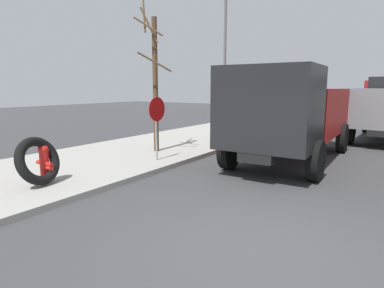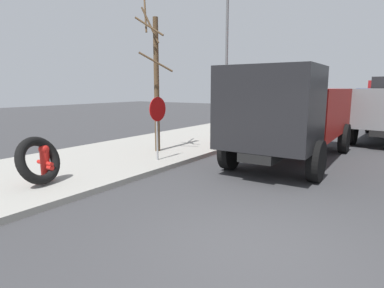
{
  "view_description": "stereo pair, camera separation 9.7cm",
  "coord_description": "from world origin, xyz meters",
  "views": [
    {
      "loc": [
        -4.42,
        -1.8,
        2.43
      ],
      "look_at": [
        2.42,
        2.73,
        1.01
      ],
      "focal_mm": 30.35,
      "sensor_mm": 36.0,
      "label": 1
    },
    {
      "loc": [
        -4.36,
        -1.88,
        2.43
      ],
      "look_at": [
        2.42,
        2.73,
        1.01
      ],
      "focal_mm": 30.35,
      "sensor_mm": 36.0,
      "label": 2
    }
  ],
  "objects": [
    {
      "name": "ground_plane",
      "position": [
        0.0,
        0.0,
        0.0
      ],
      "size": [
        80.0,
        80.0,
        0.0
      ],
      "primitive_type": "plane",
      "color": "#38383A"
    },
    {
      "name": "stop_sign",
      "position": [
        3.44,
        4.73,
        1.54
      ],
      "size": [
        0.76,
        0.08,
        2.0
      ],
      "color": "gray",
      "rests_on": "sidewalk_curb"
    },
    {
      "name": "bare_tree",
      "position": [
        4.56,
        5.73,
        2.72
      ],
      "size": [
        0.91,
        1.34,
        5.51
      ],
      "color": "#4C3823",
      "rests_on": "sidewalk_curb"
    },
    {
      "name": "sidewalk_curb",
      "position": [
        0.0,
        6.5,
        0.07
      ],
      "size": [
        36.0,
        5.0,
        0.15
      ],
      "primitive_type": "cube",
      "color": "#99968E",
      "rests_on": "ground"
    },
    {
      "name": "street_light_pole",
      "position": [
        8.53,
        5.06,
        3.36
      ],
      "size": [
        0.12,
        0.12,
        6.42
      ],
      "primitive_type": "cylinder",
      "color": "#595B5E",
      "rests_on": "sidewalk_curb"
    },
    {
      "name": "loose_tire",
      "position": [
        -0.22,
        5.33,
        0.74
      ],
      "size": [
        1.25,
        0.78,
        1.18
      ],
      "primitive_type": "torus",
      "rotation": [
        1.24,
        0.0,
        0.17
      ],
      "color": "black",
      "rests_on": "sidewalk_curb"
    },
    {
      "name": "fire_hydrant",
      "position": [
        0.02,
        5.46,
        0.65
      ],
      "size": [
        0.25,
        0.57,
        0.94
      ],
      "color": "red",
      "rests_on": "sidewalk_curb"
    },
    {
      "name": "dump_truck_blue",
      "position": [
        23.03,
        -0.04,
        1.61
      ],
      "size": [
        7.06,
        2.95,
        3.0
      ],
      "color": "#1E3899",
      "rests_on": "ground"
    },
    {
      "name": "dump_truck_red",
      "position": [
        6.34,
        1.36,
        1.61
      ],
      "size": [
        7.05,
        2.91,
        3.0
      ],
      "color": "red",
      "rests_on": "ground"
    }
  ]
}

